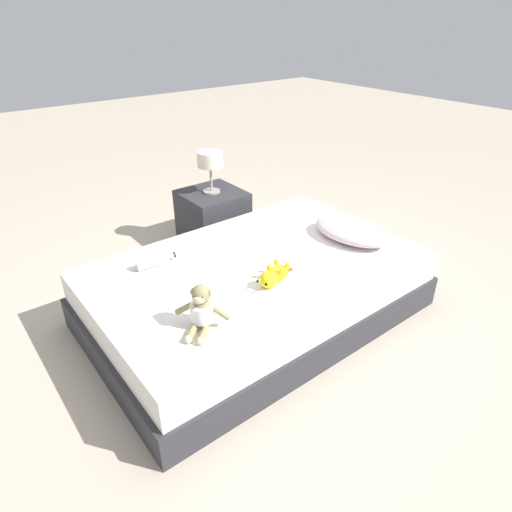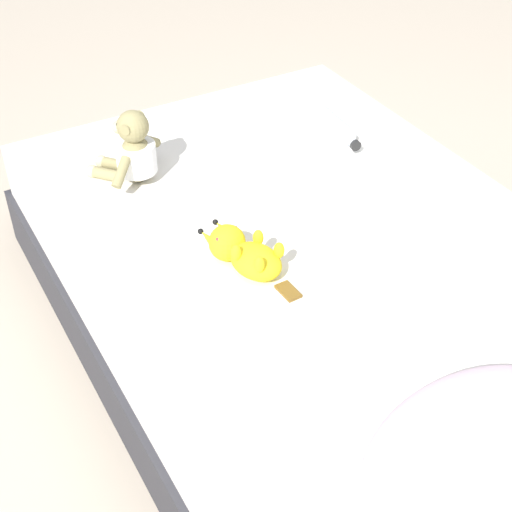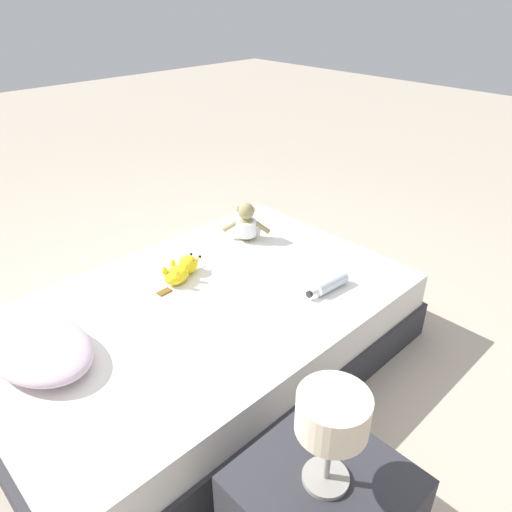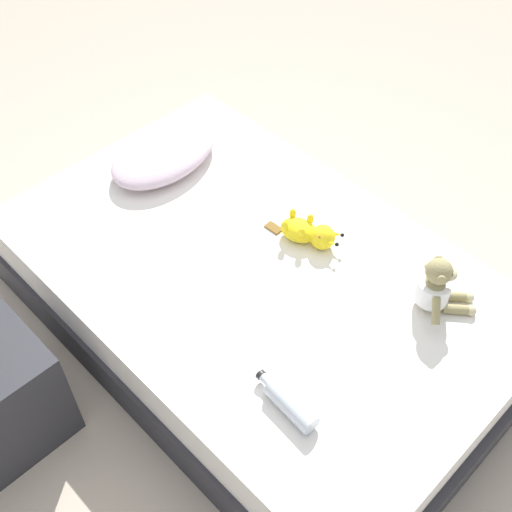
{
  "view_description": "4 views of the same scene",
  "coord_description": "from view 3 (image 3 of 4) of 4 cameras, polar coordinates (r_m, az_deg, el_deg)",
  "views": [
    {
      "loc": [
        1.86,
        -1.46,
        1.78
      ],
      "look_at": [
        0.0,
        0.0,
        0.44
      ],
      "focal_mm": 31.07,
      "sensor_mm": 36.0,
      "label": 1
    },
    {
      "loc": [
        0.97,
        1.29,
        1.66
      ],
      "look_at": [
        0.22,
        -0.01,
        0.45
      ],
      "focal_mm": 52.79,
      "sensor_mm": 36.0,
      "label": 2
    },
    {
      "loc": [
        -1.54,
        1.12,
        1.73
      ],
      "look_at": [
        0.04,
        -0.4,
        0.47
      ],
      "focal_mm": 33.61,
      "sensor_mm": 36.0,
      "label": 3
    },
    {
      "loc": [
        -1.16,
        -1.18,
        2.28
      ],
      "look_at": [
        0.0,
        0.0,
        0.44
      ],
      "focal_mm": 45.36,
      "sensor_mm": 36.0,
      "label": 4
    }
  ],
  "objects": [
    {
      "name": "bedside_lamp",
      "position": [
        1.37,
        9.08,
        -18.49
      ],
      "size": [
        0.2,
        0.2,
        0.34
      ],
      "color": "gray",
      "rests_on": "nightstand"
    },
    {
      "name": "plush_monkey",
      "position": [
        2.82,
        -1.14,
        3.8
      ],
      "size": [
        0.26,
        0.25,
        0.24
      ],
      "color": "#8E8456",
      "rests_on": "bed"
    },
    {
      "name": "ground_plane",
      "position": [
        2.57,
        -5.92,
        -12.52
      ],
      "size": [
        16.0,
        16.0,
        0.0
      ],
      "primitive_type": "plane",
      "color": "#B7A893"
    },
    {
      "name": "glass_bottle",
      "position": [
        2.41,
        8.75,
        -3.3
      ],
      "size": [
        0.08,
        0.26,
        0.07
      ],
      "color": "silver",
      "rests_on": "bed"
    },
    {
      "name": "bed",
      "position": [
        2.45,
        -6.15,
        -9.18
      ],
      "size": [
        1.31,
        2.06,
        0.39
      ],
      "color": "#2D2D33",
      "rests_on": "ground_plane"
    },
    {
      "name": "pillow",
      "position": [
        2.15,
        -24.52,
        -9.85
      ],
      "size": [
        0.6,
        0.43,
        0.12
      ],
      "color": "silver",
      "rests_on": "bed"
    },
    {
      "name": "plush_yellow_creature",
      "position": [
        2.49,
        -8.85,
        -1.65
      ],
      "size": [
        0.17,
        0.32,
        0.1
      ],
      "color": "yellow",
      "rests_on": "bed"
    }
  ]
}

